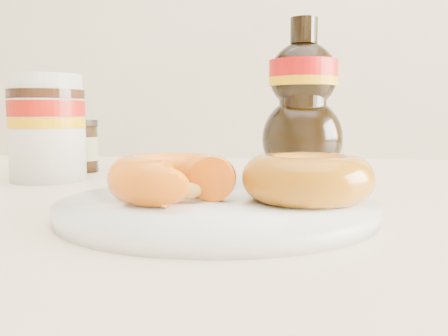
# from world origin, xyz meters

# --- Properties ---
(dining_table) EXTENTS (1.40, 0.90, 0.75)m
(dining_table) POSITION_xyz_m (0.00, 0.10, 0.67)
(dining_table) COLOR beige
(dining_table) RESTS_ON ground
(plate) EXTENTS (0.27, 0.27, 0.01)m
(plate) POSITION_xyz_m (0.06, -0.03, 0.76)
(plate) COLOR white
(plate) RESTS_ON dining_table
(donut_bitten) EXTENTS (0.12, 0.12, 0.04)m
(donut_bitten) POSITION_xyz_m (0.02, -0.04, 0.78)
(donut_bitten) COLOR #EB4A0D
(donut_bitten) RESTS_ON plate
(donut_whole) EXTENTS (0.14, 0.14, 0.04)m
(donut_whole) POSITION_xyz_m (0.13, -0.03, 0.78)
(donut_whole) COLOR #914809
(donut_whole) RESTS_ON plate
(nutella_jar) EXTENTS (0.10, 0.10, 0.14)m
(nutella_jar) POSITION_xyz_m (-0.19, 0.17, 0.82)
(nutella_jar) COLOR white
(nutella_jar) RESTS_ON dining_table
(syrup_bottle) EXTENTS (0.14, 0.13, 0.21)m
(syrup_bottle) POSITION_xyz_m (0.14, 0.25, 0.86)
(syrup_bottle) COLOR black
(syrup_bottle) RESTS_ON dining_table
(dark_jar) EXTENTS (0.05, 0.05, 0.08)m
(dark_jar) POSITION_xyz_m (-0.19, 0.27, 0.79)
(dark_jar) COLOR black
(dark_jar) RESTS_ON dining_table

